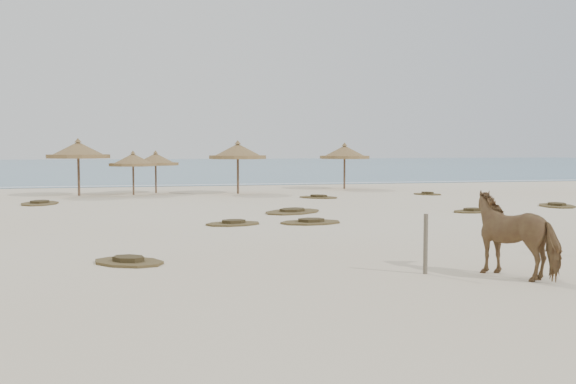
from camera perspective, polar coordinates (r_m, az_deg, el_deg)
name	(u,v)px	position (r m, az deg, el deg)	size (l,w,h in m)	color
ground	(275,238)	(18.24, -1.13, -4.12)	(160.00, 160.00, 0.00)	beige
ocean	(166,165)	(92.78, -10.77, 2.34)	(200.00, 100.00, 0.01)	#2A617E
foam_line	(196,185)	(43.90, -8.17, 0.60)	(70.00, 0.60, 0.01)	white
palapa_1	(78,151)	(35.71, -18.16, 3.49)	(4.00, 4.00, 3.07)	brown
palapa_2	(156,160)	(36.75, -11.69, 2.81)	(2.62, 2.62, 2.41)	brown
palapa_3	(133,160)	(35.55, -13.61, 2.74)	(2.64, 2.64, 2.40)	brown
palapa_4	(238,152)	(35.64, -4.49, 3.55)	(3.70, 3.70, 2.97)	brown
palapa_5	(345,153)	(39.75, 5.05, 3.48)	(3.53, 3.53, 2.87)	brown
horse	(517,234)	(13.64, 19.72, -3.56)	(0.90, 1.99, 1.68)	olive
fence_post_near	(426,244)	(13.36, 12.13, -4.54)	(0.09, 0.09, 1.23)	#69614E
scrub_2	(233,223)	(21.45, -4.90, -2.78)	(2.06, 1.53, 0.16)	brown
scrub_3	(293,211)	(25.32, 0.41, -1.72)	(3.18, 3.02, 0.16)	brown
scrub_4	(472,211)	(26.54, 16.07, -1.62)	(1.91, 1.45, 0.16)	brown
scrub_5	(557,205)	(30.28, 22.77, -1.10)	(2.16, 2.63, 0.16)	brown
scrub_6	(40,203)	(31.20, -21.20, -0.91)	(1.75, 2.57, 0.16)	brown
scrub_7	(319,197)	(32.65, 2.73, -0.44)	(2.43, 2.33, 0.16)	brown
scrub_9	(311,222)	(21.78, 2.03, -2.66)	(2.24, 1.56, 0.16)	brown
scrub_10	(427,194)	(35.64, 12.28, -0.16)	(1.79, 1.86, 0.16)	brown
scrub_11	(129,261)	(14.73, -13.99, -5.99)	(2.04, 1.91, 0.16)	brown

